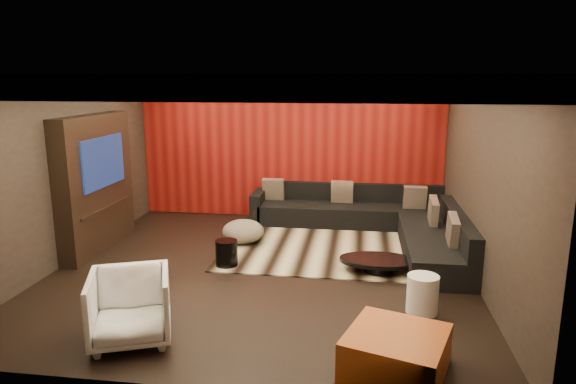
# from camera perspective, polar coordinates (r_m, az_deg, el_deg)

# --- Properties ---
(floor) EXTENTS (6.00, 6.00, 0.02)m
(floor) POSITION_cam_1_polar(r_m,az_deg,el_deg) (7.68, -2.88, -8.66)
(floor) COLOR black
(floor) RESTS_ON ground
(ceiling) EXTENTS (6.00, 6.00, 0.02)m
(ceiling) POSITION_cam_1_polar(r_m,az_deg,el_deg) (7.15, -3.13, 12.89)
(ceiling) COLOR silver
(ceiling) RESTS_ON ground
(wall_back) EXTENTS (6.00, 0.02, 2.80)m
(wall_back) POSITION_cam_1_polar(r_m,az_deg,el_deg) (10.22, 0.23, 4.91)
(wall_back) COLOR black
(wall_back) RESTS_ON ground
(wall_left) EXTENTS (0.02, 6.00, 2.80)m
(wall_left) POSITION_cam_1_polar(r_m,az_deg,el_deg) (8.39, -23.63, 2.14)
(wall_left) COLOR black
(wall_left) RESTS_ON ground
(wall_right) EXTENTS (0.02, 6.00, 2.80)m
(wall_right) POSITION_cam_1_polar(r_m,az_deg,el_deg) (7.34, 20.75, 1.00)
(wall_right) COLOR black
(wall_right) RESTS_ON ground
(red_feature_wall) EXTENTS (5.98, 0.05, 2.78)m
(red_feature_wall) POSITION_cam_1_polar(r_m,az_deg,el_deg) (10.18, 0.20, 4.88)
(red_feature_wall) COLOR #6B0C0A
(red_feature_wall) RESTS_ON ground
(soffit_back) EXTENTS (6.00, 0.60, 0.22)m
(soffit_back) POSITION_cam_1_polar(r_m,az_deg,el_deg) (9.82, -0.02, 12.15)
(soffit_back) COLOR silver
(soffit_back) RESTS_ON ground
(soffit_front) EXTENTS (6.00, 0.60, 0.22)m
(soffit_front) POSITION_cam_1_polar(r_m,az_deg,el_deg) (4.53, -9.84, 11.35)
(soffit_front) COLOR silver
(soffit_front) RESTS_ON ground
(soffit_left) EXTENTS (0.60, 4.80, 0.22)m
(soffit_left) POSITION_cam_1_polar(r_m,az_deg,el_deg) (8.12, -22.55, 11.09)
(soffit_left) COLOR silver
(soffit_left) RESTS_ON ground
(soffit_right) EXTENTS (0.60, 4.80, 0.22)m
(soffit_right) POSITION_cam_1_polar(r_m,az_deg,el_deg) (7.14, 19.10, 11.27)
(soffit_right) COLOR silver
(soffit_right) RESTS_ON ground
(cove_back) EXTENTS (4.80, 0.08, 0.04)m
(cove_back) POSITION_cam_1_polar(r_m,az_deg,el_deg) (9.48, -0.31, 11.59)
(cove_back) COLOR #FFD899
(cove_back) RESTS_ON ground
(cove_front) EXTENTS (4.80, 0.08, 0.04)m
(cove_front) POSITION_cam_1_polar(r_m,az_deg,el_deg) (4.86, -8.56, 10.41)
(cove_front) COLOR #FFD899
(cove_front) RESTS_ON ground
(cove_left) EXTENTS (0.08, 4.80, 0.04)m
(cove_left) POSITION_cam_1_polar(r_m,az_deg,el_deg) (7.95, -20.35, 10.60)
(cove_left) COLOR #FFD899
(cove_left) RESTS_ON ground
(cove_right) EXTENTS (0.08, 4.80, 0.04)m
(cove_right) POSITION_cam_1_polar(r_m,az_deg,el_deg) (7.09, 16.31, 10.72)
(cove_right) COLOR #FFD899
(cove_right) RESTS_ON ground
(tv_surround) EXTENTS (0.30, 2.00, 2.20)m
(tv_surround) POSITION_cam_1_polar(r_m,az_deg,el_deg) (8.87, -20.58, 0.94)
(tv_surround) COLOR black
(tv_surround) RESTS_ON ground
(tv_screen) EXTENTS (0.04, 1.30, 0.80)m
(tv_screen) POSITION_cam_1_polar(r_m,az_deg,el_deg) (8.74, -19.84, 3.16)
(tv_screen) COLOR black
(tv_screen) RESTS_ON ground
(tv_shelf) EXTENTS (0.04, 1.60, 0.04)m
(tv_shelf) POSITION_cam_1_polar(r_m,az_deg,el_deg) (8.88, -19.48, -1.61)
(tv_shelf) COLOR black
(tv_shelf) RESTS_ON ground
(rug) EXTENTS (4.01, 3.02, 0.02)m
(rug) POSITION_cam_1_polar(r_m,az_deg,el_deg) (8.73, 6.50, -5.92)
(rug) COLOR #C7BA92
(rug) RESTS_ON floor
(coffee_table) EXTENTS (1.13, 1.13, 0.19)m
(coffee_table) POSITION_cam_1_polar(r_m,az_deg,el_deg) (7.63, 9.96, -7.97)
(coffee_table) COLOR black
(coffee_table) RESTS_ON rug
(drum_stool) EXTENTS (0.44, 0.44, 0.39)m
(drum_stool) POSITION_cam_1_polar(r_m,az_deg,el_deg) (7.76, -6.85, -6.73)
(drum_stool) COLOR black
(drum_stool) RESTS_ON rug
(striped_pouf) EXTENTS (0.76, 0.76, 0.39)m
(striped_pouf) POSITION_cam_1_polar(r_m,az_deg,el_deg) (8.77, -5.01, -4.38)
(striped_pouf) COLOR beige
(striped_pouf) RESTS_ON rug
(white_side_table) EXTENTS (0.44, 0.44, 0.47)m
(white_side_table) POSITION_cam_1_polar(r_m,az_deg,el_deg) (6.47, 14.71, -10.93)
(white_side_table) COLOR white
(white_side_table) RESTS_ON floor
(orange_ottoman) EXTENTS (1.14, 1.14, 0.40)m
(orange_ottoman) POSITION_cam_1_polar(r_m,az_deg,el_deg) (5.25, 11.91, -17.06)
(orange_ottoman) COLOR #AB4616
(orange_ottoman) RESTS_ON floor
(armchair) EXTENTS (1.07, 1.08, 0.77)m
(armchair) POSITION_cam_1_polar(r_m,az_deg,el_deg) (5.85, -17.15, -12.12)
(armchair) COLOR white
(armchair) RESTS_ON floor
(sectional_sofa) EXTENTS (3.65, 3.50, 0.75)m
(sectional_sofa) POSITION_cam_1_polar(r_m,az_deg,el_deg) (9.24, 9.97, -3.33)
(sectional_sofa) COLOR black
(sectional_sofa) RESTS_ON floor
(throw_pillows) EXTENTS (3.30, 2.73, 0.50)m
(throw_pillows) POSITION_cam_1_polar(r_m,az_deg,el_deg) (9.17, 9.86, -1.14)
(throw_pillows) COLOR tan
(throw_pillows) RESTS_ON sectional_sofa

